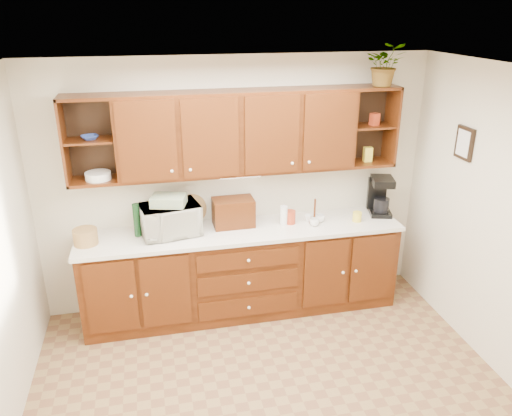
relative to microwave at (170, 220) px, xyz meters
name	(u,v)px	position (x,y,z in m)	size (l,w,h in m)	color
floor	(277,406)	(0.70, -1.48, -1.09)	(4.00, 4.00, 0.00)	olive
ceiling	(284,78)	(0.70, -1.48, 1.51)	(4.00, 4.00, 0.00)	white
back_wall	(236,185)	(0.70, 0.27, 0.21)	(4.00, 4.00, 0.00)	beige
base_cabinets	(242,272)	(0.70, -0.03, -0.64)	(3.20, 0.60, 0.90)	#321505
countertop	(242,231)	(0.70, -0.04, -0.17)	(3.24, 0.64, 0.04)	silver
upper_cabinets	(239,132)	(0.71, 0.11, 0.80)	(3.20, 0.33, 0.80)	#321505
undercabinet_light	(240,176)	(0.70, 0.06, 0.38)	(0.40, 0.05, 0.03)	white
framed_picture	(465,143)	(2.68, -0.58, 0.76)	(0.03, 0.24, 0.30)	black
wicker_basket	(85,237)	(-0.79, -0.05, -0.08)	(0.22, 0.22, 0.15)	#A27B43
microwave	(170,220)	(0.00, 0.00, 0.00)	(0.55, 0.37, 0.31)	silver
towel_stack	(169,200)	(0.00, 0.00, 0.20)	(0.32, 0.23, 0.10)	#CEC261
wine_bottle	(137,220)	(-0.31, 0.03, 0.01)	(0.06, 0.06, 0.33)	black
woven_tray	(193,223)	(0.24, 0.21, -0.14)	(0.31, 0.31, 0.02)	#A27B43
bread_box	(233,212)	(0.64, 0.08, -0.01)	(0.41, 0.26, 0.29)	#321505
mug_tree	(314,219)	(1.46, -0.04, -0.11)	(0.23, 0.24, 0.26)	#321505
canister_red	(290,217)	(1.22, 0.00, -0.08)	(0.10, 0.10, 0.14)	#AE3519
canister_white	(284,215)	(1.14, -0.01, -0.05)	(0.08, 0.08, 0.20)	white
canister_yellow	(357,217)	(1.91, -0.10, -0.10)	(0.09, 0.09, 0.10)	yellow
coffee_maker	(380,196)	(2.22, 0.06, 0.04)	(0.28, 0.33, 0.41)	black
bowl_stack	(90,137)	(-0.66, 0.09, 0.83)	(0.15, 0.15, 0.04)	#284093
plate_stack	(98,176)	(-0.62, 0.09, 0.46)	(0.24, 0.24, 0.07)	white
pantry_box_yellow	(368,154)	(2.06, 0.10, 0.50)	(0.08, 0.07, 0.15)	yellow
pantry_box_red	(375,119)	(2.09, 0.09, 0.87)	(0.08, 0.07, 0.12)	#AE3519
potted_plant	(385,65)	(2.14, 0.05, 1.40)	(0.37, 0.32, 0.41)	#999999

